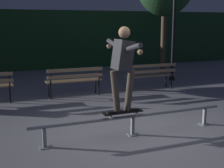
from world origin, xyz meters
name	(u,v)px	position (x,y,z in m)	size (l,w,h in m)	color
ground_plane	(132,135)	(0.00, 0.00, 0.00)	(90.00, 90.00, 0.00)	gray
hedge_backdrop	(46,39)	(0.00, 9.57, 1.34)	(24.00, 1.20, 2.67)	#234C28
grind_rail	(133,119)	(0.00, -0.01, 0.31)	(3.91, 0.18, 0.40)	gray
skateboard	(122,112)	(-0.21, -0.01, 0.47)	(0.78, 0.22, 0.09)	black
skateboarder	(123,62)	(-0.21, -0.01, 1.41)	(0.62, 1.41, 1.56)	black
park_bench_left_center	(74,78)	(-0.24, 3.42, 0.54)	(1.60, 0.43, 0.88)	black
park_bench_right_center	(151,73)	(2.25, 3.42, 0.54)	(1.60, 0.43, 0.88)	black
lamp_post_right	(174,12)	(3.80, 4.64, 2.48)	(0.32, 0.32, 3.90)	black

